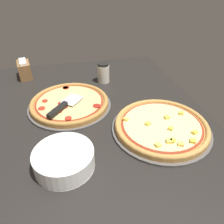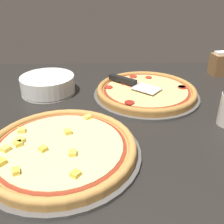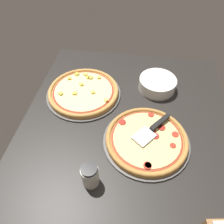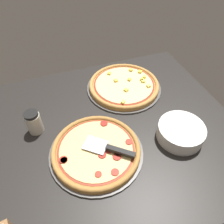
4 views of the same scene
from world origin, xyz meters
The scene contains 8 objects.
ground_plane centered at (0.00, 0.00, -1.80)cm, with size 129.22×106.47×3.60cm, color black.
pizza_pan_front centered at (-7.04, -10.71, 0.50)cm, with size 40.99×40.99×1.00cm, color #565451.
pizza_front centered at (-7.03, -10.73, 2.40)cm, with size 38.53×38.53×2.81cm.
pizza_pan_back centered at (20.70, 26.15, 0.50)cm, with size 42.39×42.39×1.00cm, color #565451.
pizza_back centered at (20.74, 26.15, 2.42)cm, with size 39.85×39.85×3.21cm.
serving_spatula centered at (-0.22, -14.73, 4.60)cm, with size 20.55×18.22×2.00cm.
plate_stack centered at (31.87, -15.24, 3.50)cm, with size 21.18×21.18×7.00cm.
parmesan_shaker centered at (-30.24, 11.17, 5.79)cm, with size 7.03×7.03×11.77cm.
Camera 3 is at (-67.47, -3.04, 86.89)cm, focal length 35.00 mm.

